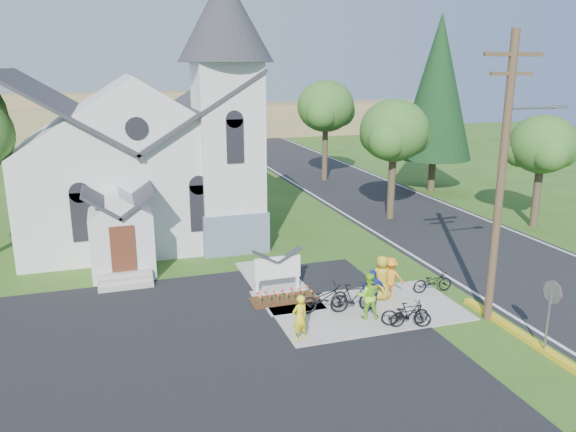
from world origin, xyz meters
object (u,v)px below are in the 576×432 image
object	(u,v)px
stop_sign	(551,302)
bike_0	(324,298)
church_sign	(277,268)
bike_3	(410,314)
cyclist_3	(390,278)
bike_2	(406,314)
bike_4	(433,282)
bike_1	(354,298)
cyclist_1	(368,296)
cyclist_4	(382,278)
utility_pole	(503,171)
cyclist_0	(300,318)
cyclist_2	(373,290)

from	to	relation	value
stop_sign	bike_0	bearing A→B (deg)	137.31
church_sign	bike_3	distance (m)	5.64
stop_sign	cyclist_3	distance (m)	6.12
bike_2	bike_4	size ratio (longest dim) A/B	1.03
bike_3	bike_1	bearing A→B (deg)	40.33
cyclist_1	bike_1	distance (m)	0.76
stop_sign	cyclist_4	bearing A→B (deg)	119.38
bike_1	church_sign	bearing A→B (deg)	44.19
bike_1	stop_sign	bearing A→B (deg)	-129.94
bike_1	cyclist_1	bearing A→B (deg)	-152.37
utility_pole	bike_4	distance (m)	5.66
bike_0	bike_3	world-z (taller)	bike_0
church_sign	bike_1	world-z (taller)	church_sign
bike_0	bike_4	bearing A→B (deg)	-93.80
bike_2	cyclist_1	bearing A→B (deg)	66.51
church_sign	stop_sign	xyz separation A→B (m)	(6.63, -7.40, 0.75)
bike_4	cyclist_3	bearing A→B (deg)	92.35
cyclist_0	bike_1	bearing A→B (deg)	-165.66
cyclist_0	cyclist_3	distance (m)	5.06
bike_3	cyclist_4	xyz separation A→B (m)	(0.12, 2.38, 0.45)
utility_pole	bike_0	xyz separation A→B (m)	(-5.46, 2.40, -4.85)
bike_4	utility_pole	bearing A→B (deg)	-162.57
cyclist_2	bike_4	distance (m)	3.23
bike_0	bike_2	bearing A→B (deg)	-140.66
stop_sign	cyclist_1	size ratio (longest dim) A/B	1.45
cyclist_4	bike_4	bearing A→B (deg)	-175.55
cyclist_0	cyclist_3	size ratio (longest dim) A/B	0.97
stop_sign	bike_2	size ratio (longest dim) A/B	1.44
bike_0	cyclist_3	bearing A→B (deg)	-90.49
bike_2	cyclist_4	bearing A→B (deg)	17.38
utility_pole	cyclist_1	bearing A→B (deg)	162.25
cyclist_2	bike_3	world-z (taller)	cyclist_2
bike_2	bike_4	xyz separation A→B (m)	(2.55, 2.42, -0.01)
bike_0	bike_1	world-z (taller)	bike_1
bike_3	cyclist_4	size ratio (longest dim) A/B	0.83
cyclist_0	cyclist_4	bearing A→B (deg)	-167.30
cyclist_1	bike_4	world-z (taller)	cyclist_1
bike_0	cyclist_1	size ratio (longest dim) A/B	1.13
utility_pole	bike_0	distance (m)	7.68
cyclist_0	bike_2	distance (m)	3.87
utility_pole	cyclist_2	size ratio (longest dim) A/B	6.22
cyclist_3	cyclist_2	bearing A→B (deg)	56.83
bike_0	bike_3	distance (m)	3.17
bike_0	utility_pole	bearing A→B (deg)	-121.33
bike_0	bike_3	bearing A→B (deg)	-139.07
cyclist_1	bike_2	distance (m)	1.48
stop_sign	cyclist_3	world-z (taller)	stop_sign
bike_1	bike_4	size ratio (longest dim) A/B	1.09
bike_4	bike_2	bearing A→B (deg)	137.20
cyclist_0	bike_4	distance (m)	6.79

